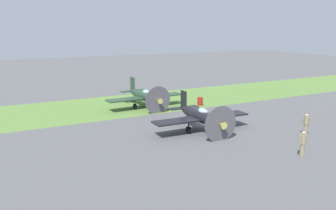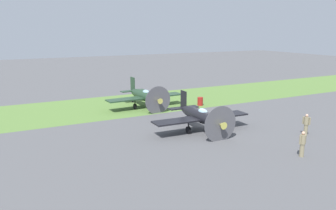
{
  "view_description": "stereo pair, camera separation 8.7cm",
  "coord_description": "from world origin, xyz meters",
  "px_view_note": "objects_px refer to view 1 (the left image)",
  "views": [
    {
      "loc": [
        16.26,
        23.39,
        8.22
      ],
      "look_at": [
        1.42,
        -4.49,
        1.19
      ],
      "focal_mm": 36.67,
      "sensor_mm": 36.0,
      "label": 1
    },
    {
      "loc": [
        16.19,
        23.43,
        8.22
      ],
      "look_at": [
        1.42,
        -4.49,
        1.19
      ],
      "focal_mm": 36.67,
      "sensor_mm": 36.0,
      "label": 2
    }
  ],
  "objects_px": {
    "ground_crew_chief": "(303,143)",
    "ground_crew_mechanic": "(306,124)",
    "airplane_lead": "(200,116)",
    "fuel_drum": "(200,101)",
    "airplane_wingman": "(144,96)"
  },
  "relations": [
    {
      "from": "ground_crew_chief",
      "to": "ground_crew_mechanic",
      "type": "xyz_separation_m",
      "value": [
        -3.98,
        -3.11,
        0.0
      ]
    },
    {
      "from": "airplane_lead",
      "to": "ground_crew_mechanic",
      "type": "distance_m",
      "value": 8.32
    },
    {
      "from": "fuel_drum",
      "to": "ground_crew_mechanic",
      "type": "bearing_deg",
      "value": 96.14
    },
    {
      "from": "airplane_wingman",
      "to": "fuel_drum",
      "type": "bearing_deg",
      "value": 158.03
    },
    {
      "from": "ground_crew_mechanic",
      "to": "airplane_lead",
      "type": "bearing_deg",
      "value": -147.28
    },
    {
      "from": "fuel_drum",
      "to": "airplane_wingman",
      "type": "bearing_deg",
      "value": -18.72
    },
    {
      "from": "ground_crew_mechanic",
      "to": "fuel_drum",
      "type": "bearing_deg",
      "value": 165.71
    },
    {
      "from": "airplane_lead",
      "to": "fuel_drum",
      "type": "relative_size",
      "value": 9.35
    },
    {
      "from": "airplane_lead",
      "to": "airplane_wingman",
      "type": "bearing_deg",
      "value": -85.28
    },
    {
      "from": "ground_crew_mechanic",
      "to": "fuel_drum",
      "type": "relative_size",
      "value": 1.92
    },
    {
      "from": "airplane_lead",
      "to": "fuel_drum",
      "type": "distance_m",
      "value": 9.61
    },
    {
      "from": "ground_crew_mechanic",
      "to": "fuel_drum",
      "type": "xyz_separation_m",
      "value": [
        1.4,
        -13.0,
        -0.46
      ]
    },
    {
      "from": "ground_crew_chief",
      "to": "ground_crew_mechanic",
      "type": "height_order",
      "value": "same"
    },
    {
      "from": "ground_crew_mechanic",
      "to": "airplane_wingman",
      "type": "bearing_deg",
      "value": -174.77
    },
    {
      "from": "airplane_wingman",
      "to": "ground_crew_chief",
      "type": "bearing_deg",
      "value": 96.82
    }
  ]
}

